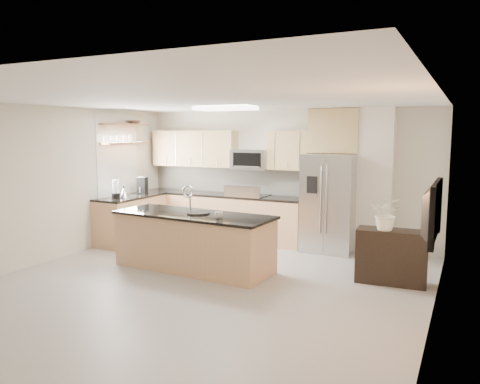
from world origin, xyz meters
The scene contains 26 objects.
floor centered at (0.00, 0.00, 0.00)m, with size 6.50×6.50×0.00m, color #A19F99.
ceiling centered at (0.00, 0.00, 2.60)m, with size 6.00×6.50×0.02m, color silver.
wall_back centered at (0.00, 3.25, 1.30)m, with size 6.00×0.02×2.60m, color beige.
wall_left centered at (-3.00, 0.00, 1.30)m, with size 0.02×6.50×2.60m, color beige.
wall_right centered at (3.00, 0.00, 1.30)m, with size 0.02×6.50×2.60m, color beige.
back_counter centered at (-1.23, 2.93, 0.47)m, with size 3.55×0.66×1.44m.
left_counter centered at (-2.67, 1.85, 0.46)m, with size 0.66×1.50×0.92m.
range centered at (-0.60, 2.92, 0.47)m, with size 0.76×0.64×1.14m.
upper_cabinets centered at (-1.30, 3.09, 1.83)m, with size 3.50×0.33×0.75m.
microwave centered at (-0.60, 3.04, 1.63)m, with size 0.76×0.40×0.40m.
refrigerator centered at (1.06, 2.87, 0.89)m, with size 0.92×0.78×1.78m.
partition_column centered at (1.82, 3.10, 1.30)m, with size 0.60×0.30×2.60m, color silver.
window centered at (-2.98, 1.85, 1.65)m, with size 0.04×1.15×1.65m.
shelf_lower centered at (-2.85, 1.95, 1.95)m, with size 0.30×1.20×0.04m, color #96583C.
shelf_upper centered at (-2.85, 1.95, 2.32)m, with size 0.30×1.20×0.04m, color #96583C.
ceiling_fixture centered at (-0.40, 1.60, 2.56)m, with size 1.00×0.50×0.06m, color white.
island centered at (-0.56, 0.80, 0.45)m, with size 2.63×1.08×1.32m.
credenza centered at (2.37, 1.46, 0.39)m, with size 0.98×0.41×0.78m, color black.
cup centered at (0.00, 0.63, 0.94)m, with size 0.13×0.13×0.10m, color silver.
platter centered at (-0.49, 0.84, 0.90)m, with size 0.39×0.39×0.02m, color black.
blender centered at (-2.68, 1.44, 1.07)m, with size 0.15×0.15×0.36m.
kettle centered at (-2.62, 1.61, 1.02)m, with size 0.18×0.18×0.22m.
coffee_maker centered at (-2.69, 2.26, 1.08)m, with size 0.24×0.26×0.34m.
bowl centered at (-2.85, 2.24, 2.38)m, with size 0.36×0.36×0.09m, color #B1B0B3.
flower_vase centered at (2.29, 1.39, 1.14)m, with size 0.65×0.57×0.72m, color white.
television centered at (2.91, -0.20, 1.35)m, with size 1.08×0.14×0.62m, color black.
Camera 1 is at (3.32, -5.37, 2.16)m, focal length 35.00 mm.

